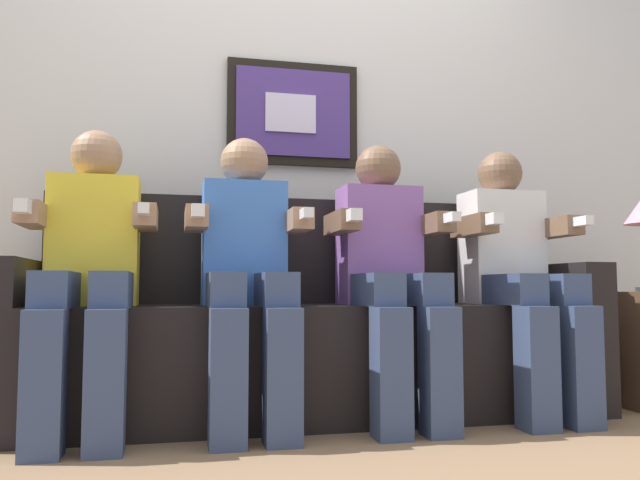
{
  "coord_description": "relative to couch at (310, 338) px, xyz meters",
  "views": [
    {
      "loc": [
        -0.55,
        -2.23,
        0.51
      ],
      "look_at": [
        0.0,
        0.15,
        0.7
      ],
      "focal_mm": 35.84,
      "sensor_mm": 36.0,
      "label": 1
    }
  ],
  "objects": [
    {
      "name": "ground_plane",
      "position": [
        0.0,
        -0.33,
        -0.31
      ],
      "size": [
        6.22,
        6.22,
        0.0
      ],
      "primitive_type": "plane",
      "color": "#8C6B4C"
    },
    {
      "name": "back_wall_assembly",
      "position": [
        -0.0,
        0.44,
        0.99
      ],
      "size": [
        4.78,
        0.1,
        2.6
      ],
      "color": "silver",
      "rests_on": "ground_plane"
    },
    {
      "name": "couch",
      "position": [
        0.0,
        0.0,
        0.0
      ],
      "size": [
        2.38,
        0.58,
        0.9
      ],
      "color": "black",
      "rests_on": "ground_plane"
    },
    {
      "name": "person_leftmost",
      "position": [
        -0.84,
        -0.17,
        0.29
      ],
      "size": [
        0.46,
        0.56,
        1.11
      ],
      "color": "yellow",
      "rests_on": "ground_plane"
    },
    {
      "name": "person_left_center",
      "position": [
        -0.28,
        -0.17,
        0.29
      ],
      "size": [
        0.46,
        0.56,
        1.11
      ],
      "color": "#3F72CC",
      "rests_on": "ground_plane"
    },
    {
      "name": "person_right_center",
      "position": [
        0.28,
        -0.17,
        0.29
      ],
      "size": [
        0.46,
        0.56,
        1.11
      ],
      "color": "#8C59A5",
      "rests_on": "ground_plane"
    },
    {
      "name": "person_rightmost",
      "position": [
        0.84,
        -0.17,
        0.29
      ],
      "size": [
        0.46,
        0.56,
        1.11
      ],
      "color": "white",
      "rests_on": "ground_plane"
    }
  ]
}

